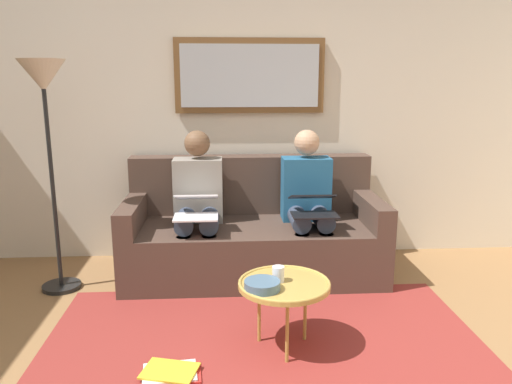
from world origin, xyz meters
TOP-DOWN VIEW (x-y plane):
  - wall_rear at (0.00, -2.60)m, footprint 6.00×0.12m
  - area_rug at (0.00, -0.85)m, footprint 2.60×1.80m
  - couch at (0.00, -2.12)m, footprint 1.99×0.90m
  - framed_mirror at (0.00, -2.51)m, footprint 1.24×0.05m
  - coffee_table at (-0.11, -0.90)m, footprint 0.53×0.53m
  - cup at (-0.08, -0.92)m, footprint 0.07×0.07m
  - bowl at (0.02, -0.82)m, footprint 0.20×0.20m
  - person_left at (-0.43, -2.05)m, footprint 0.38×0.58m
  - laptop_black at (-0.43, -1.80)m, footprint 0.33×0.34m
  - person_right at (0.43, -2.05)m, footprint 0.38×0.58m
  - laptop_white at (0.43, -1.81)m, footprint 0.31×0.37m
  - magazine_stack at (0.51, -0.65)m, footprint 0.33×0.27m
  - standing_lamp at (1.45, -1.85)m, footprint 0.32×0.32m

SIDE VIEW (x-z plane):
  - area_rug at x=0.00m, z-range 0.00..0.01m
  - magazine_stack at x=0.51m, z-range 0.00..0.04m
  - couch at x=0.00m, z-range -0.14..0.76m
  - coffee_table at x=-0.11m, z-range 0.18..0.60m
  - bowl at x=0.02m, z-range 0.40..0.45m
  - cup at x=-0.08m, z-range 0.40..0.49m
  - person_left at x=-0.43m, z-range 0.04..1.18m
  - person_right at x=0.43m, z-range 0.04..1.18m
  - laptop_black at x=-0.43m, z-range 0.55..0.70m
  - laptop_white at x=0.43m, z-range 0.55..0.71m
  - wall_rear at x=0.00m, z-range 0.00..2.60m
  - standing_lamp at x=1.45m, z-range 0.54..2.20m
  - framed_mirror at x=0.00m, z-range 1.25..1.85m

